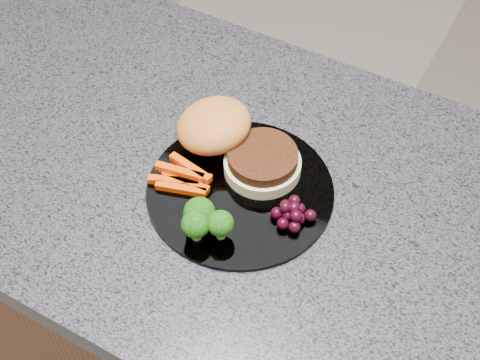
% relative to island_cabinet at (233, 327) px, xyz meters
% --- Properties ---
extents(island_cabinet, '(1.20, 0.60, 0.86)m').
position_rel_island_cabinet_xyz_m(island_cabinet, '(0.00, 0.00, 0.00)').
color(island_cabinet, brown).
rests_on(island_cabinet, ground).
extents(countertop, '(1.20, 0.60, 0.04)m').
position_rel_island_cabinet_xyz_m(countertop, '(0.00, 0.00, 0.45)').
color(countertop, '#4A4A54').
rests_on(countertop, island_cabinet).
extents(plate, '(0.26, 0.26, 0.01)m').
position_rel_island_cabinet_xyz_m(plate, '(0.02, -0.02, 0.47)').
color(plate, white).
rests_on(plate, countertop).
extents(burger, '(0.20, 0.13, 0.06)m').
position_rel_island_cabinet_xyz_m(burger, '(-0.02, 0.03, 0.50)').
color(burger, beige).
rests_on(burger, plate).
extents(carrot_sticks, '(0.09, 0.06, 0.02)m').
position_rel_island_cabinet_xyz_m(carrot_sticks, '(-0.05, -0.04, 0.48)').
color(carrot_sticks, '#EB4303').
rests_on(carrot_sticks, plate).
extents(broccoli, '(0.07, 0.06, 0.05)m').
position_rel_island_cabinet_xyz_m(broccoli, '(0.02, -0.10, 0.50)').
color(broccoli, '#5F9B38').
rests_on(broccoli, plate).
extents(grape_bunch, '(0.06, 0.05, 0.03)m').
position_rel_island_cabinet_xyz_m(grape_bunch, '(0.11, -0.03, 0.49)').
color(grape_bunch, black).
rests_on(grape_bunch, plate).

